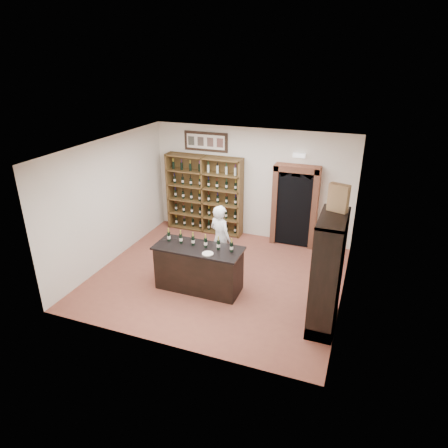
{
  "coord_description": "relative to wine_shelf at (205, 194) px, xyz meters",
  "views": [
    {
      "loc": [
        2.94,
        -7.42,
        4.77
      ],
      "look_at": [
        0.04,
        0.3,
        1.21
      ],
      "focal_mm": 32.0,
      "sensor_mm": 36.0,
      "label": 1
    }
  ],
  "objects": [
    {
      "name": "wall_right",
      "position": [
        4.05,
        -2.33,
        0.4
      ],
      "size": [
        0.04,
        5.0,
        3.0
      ],
      "primitive_type": "cube",
      "color": "beige",
      "rests_on": "ground"
    },
    {
      "name": "counter_bottle_5",
      "position": [
        1.82,
        -2.87,
        0.01
      ],
      "size": [
        0.07,
        0.07,
        0.3
      ],
      "color": "black",
      "rests_on": "tasting_counter"
    },
    {
      "name": "wall_back",
      "position": [
        1.3,
        0.17,
        0.4
      ],
      "size": [
        5.5,
        0.04,
        3.0
      ],
      "primitive_type": "cube",
      "color": "beige",
      "rests_on": "ground"
    },
    {
      "name": "wall_left",
      "position": [
        -1.45,
        -2.33,
        0.4
      ],
      "size": [
        0.04,
        5.0,
        3.0
      ],
      "primitive_type": "cube",
      "color": "beige",
      "rests_on": "ground"
    },
    {
      "name": "counter_bottle_0",
      "position": [
        0.38,
        -2.87,
        0.01
      ],
      "size": [
        0.07,
        0.07,
        0.3
      ],
      "color": "black",
      "rests_on": "tasting_counter"
    },
    {
      "name": "tasting_counter",
      "position": [
        1.1,
        -2.93,
        -0.61
      ],
      "size": [
        1.88,
        0.78,
        1.0
      ],
      "color": "black",
      "rests_on": "ground"
    },
    {
      "name": "side_cabinet",
      "position": [
        3.82,
        -3.23,
        -0.35
      ],
      "size": [
        0.48,
        1.2,
        2.2
      ],
      "color": "black",
      "rests_on": "ground"
    },
    {
      "name": "plate",
      "position": [
        1.41,
        -3.14,
        -0.09
      ],
      "size": [
        0.23,
        0.23,
        0.02
      ],
      "primitive_type": "cylinder",
      "color": "silver",
      "rests_on": "tasting_counter"
    },
    {
      "name": "floor",
      "position": [
        1.3,
        -2.33,
        -1.1
      ],
      "size": [
        5.5,
        5.5,
        0.0
      ],
      "primitive_type": "plane",
      "color": "brown",
      "rests_on": "ground"
    },
    {
      "name": "counter_bottle_3",
      "position": [
        1.24,
        -2.87,
        0.01
      ],
      "size": [
        0.07,
        0.07,
        0.3
      ],
      "color": "black",
      "rests_on": "tasting_counter"
    },
    {
      "name": "counter_bottle_2",
      "position": [
        0.96,
        -2.87,
        0.01
      ],
      "size": [
        0.07,
        0.07,
        0.3
      ],
      "color": "black",
      "rests_on": "tasting_counter"
    },
    {
      "name": "shopkeeper",
      "position": [
        1.25,
        -2.04,
        -0.28
      ],
      "size": [
        0.71,
        0.6,
        1.64
      ],
      "primitive_type": "imported",
      "rotation": [
        0.0,
        0.0,
        2.71
      ],
      "color": "white",
      "rests_on": "ground"
    },
    {
      "name": "counter_bottle_1",
      "position": [
        0.67,
        -2.87,
        0.01
      ],
      "size": [
        0.07,
        0.07,
        0.3
      ],
      "color": "black",
      "rests_on": "tasting_counter"
    },
    {
      "name": "wine_crate",
      "position": [
        3.81,
        -2.95,
        1.35
      ],
      "size": [
        0.38,
        0.24,
        0.49
      ],
      "primitive_type": "cube",
      "rotation": [
        0.0,
        0.0,
        -0.31
      ],
      "color": "tan",
      "rests_on": "side_cabinet"
    },
    {
      "name": "counter_bottle_4",
      "position": [
        1.53,
        -2.87,
        0.01
      ],
      "size": [
        0.07,
        0.07,
        0.3
      ],
      "color": "black",
      "rests_on": "tasting_counter"
    },
    {
      "name": "ceiling",
      "position": [
        1.3,
        -2.33,
        1.9
      ],
      "size": [
        5.5,
        5.5,
        0.0
      ],
      "primitive_type": "plane",
      "rotation": [
        3.14,
        0.0,
        0.0
      ],
      "color": "white",
      "rests_on": "wall_back"
    },
    {
      "name": "emergency_light",
      "position": [
        2.55,
        0.09,
        1.3
      ],
      "size": [
        0.3,
        0.1,
        0.1
      ],
      "primitive_type": "cube",
      "color": "white",
      "rests_on": "wall_back"
    },
    {
      "name": "framed_picture",
      "position": [
        0.0,
        0.14,
        1.45
      ],
      "size": [
        1.25,
        0.04,
        0.52
      ],
      "primitive_type": "cube",
      "color": "black",
      "rests_on": "wall_back"
    },
    {
      "name": "arched_doorway",
      "position": [
        2.55,
        -0.0,
        0.04
      ],
      "size": [
        1.17,
        0.35,
        2.17
      ],
      "color": "black",
      "rests_on": "ground"
    },
    {
      "name": "wine_shelf",
      "position": [
        0.0,
        0.0,
        0.0
      ],
      "size": [
        2.2,
        0.38,
        2.2
      ],
      "color": "brown",
      "rests_on": "ground"
    }
  ]
}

